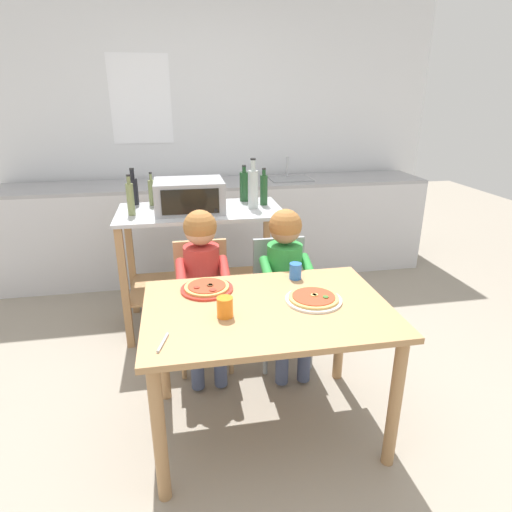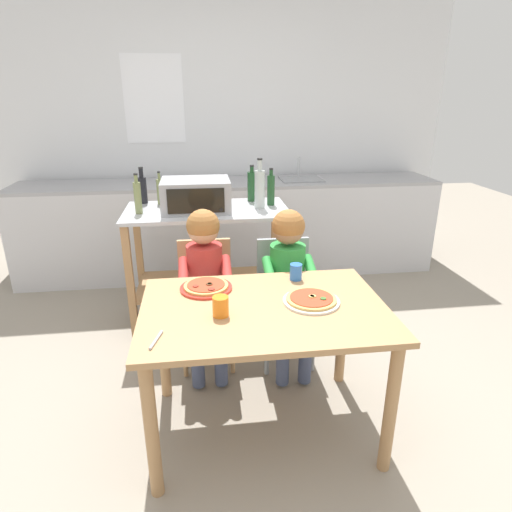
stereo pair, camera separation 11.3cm
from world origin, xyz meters
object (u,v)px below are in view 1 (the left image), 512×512
Objects in this scene: bottle_slim_sauce at (152,192)px; child_in_green_shirt at (287,270)px; pizza_plate_red_rimmed at (207,288)px; kitchen_island_cart at (202,248)px; bottle_clear_vinegar at (134,190)px; bottle_squat_spirits at (253,188)px; serving_spoon at (163,342)px; bottle_brown_beer at (244,186)px; bottle_tall_green_wine at (264,189)px; pizza_plate_white at (314,299)px; bottle_dark_olive_oil at (130,198)px; dining_chair_right at (281,291)px; drinking_cup_blue at (295,271)px; dining_table at (267,326)px; dining_chair_left at (203,295)px; drinking_cup_orange at (225,307)px; child_in_red_shirt at (203,273)px; toaster_oven at (189,196)px.

bottle_slim_sauce is 0.24× the size of child_in_green_shirt.
bottle_slim_sauce is at bearing 104.42° from pizza_plate_red_rimmed.
bottle_clear_vinegar is (-0.48, 0.25, 0.41)m from kitchen_island_cart.
bottle_squat_spirits is 2.58× the size of serving_spoon.
bottle_tall_green_wine is at bearing -50.09° from bottle_brown_beer.
bottle_clear_vinegar is 1.77m from pizza_plate_white.
child_in_green_shirt is at bearing -32.84° from bottle_dark_olive_oil.
serving_spoon is at bearing -82.71° from bottle_clear_vinegar.
drinking_cup_blue is at bearing -92.45° from dining_chair_right.
bottle_slim_sauce is 0.69× the size of bottle_squat_spirits.
dining_chair_left is at bearing 111.10° from dining_table.
dining_chair_right is 8.44× the size of drinking_cup_orange.
child_in_green_shirt is (0.51, -0.05, -0.00)m from child_in_red_shirt.
pizza_plate_red_rimmed is at bearing -172.87° from drinking_cup_blue.
bottle_brown_beer is 0.95m from dining_chair_right.
child_in_red_shirt is 0.67m from drinking_cup_orange.
bottle_dark_olive_oil is 1.02× the size of pizza_plate_red_rimmed.
pizza_plate_red_rimmed is at bearing -75.58° from bottle_slim_sauce.
serving_spoon is (0.09, -1.68, -0.28)m from bottle_slim_sauce.
bottle_tall_green_wine is 0.93m from child_in_red_shirt.
dining_table is at bearing 16.84° from drinking_cup_orange.
drinking_cup_blue is at bearing -93.60° from child_in_green_shirt.
kitchen_island_cart is 4.21× the size of bottle_dark_olive_oil.
pizza_plate_red_rimmed is (0.44, -0.93, -0.29)m from bottle_dark_olive_oil.
kitchen_island_cart is 0.75m from dining_chair_right.
bottle_tall_green_wine is (0.96, -0.19, 0.01)m from bottle_clear_vinegar.
child_in_red_shirt is 0.36m from pizza_plate_red_rimmed.
dining_chair_right is at bearing 87.55° from drinking_cup_blue.
dining_table is 13.21× the size of drinking_cup_blue.
child_in_red_shirt reaches higher than pizza_plate_white.
drinking_cup_blue is (0.54, -0.90, -0.25)m from toaster_oven.
bottle_brown_beer is at bearing 129.91° from bottle_tall_green_wine.
bottle_brown_beer is at bearing 85.28° from dining_table.
pizza_plate_white is (0.95, -1.46, -0.28)m from bottle_clear_vinegar.
child_in_green_shirt is (0.55, -0.65, -0.35)m from toaster_oven.
toaster_oven is 0.56m from bottle_tall_green_wine.
dining_chair_left is at bearing 174.99° from dining_chair_right.
bottle_brown_beer is 0.23× the size of dining_table.
bottle_dark_olive_oil reaches higher than toaster_oven.
pizza_plate_white is at bearing -53.66° from dining_chair_left.
bottle_brown_beer is at bearing 94.83° from pizza_plate_white.
dining_table is 1.15× the size of child_in_red_shirt.
child_in_red_shirt is (0.04, -0.61, -0.34)m from toaster_oven.
drinking_cup_blue is at bearing -30.65° from child_in_red_shirt.
bottle_slim_sauce is at bearing 112.13° from dining_table.
toaster_oven is at bearing 5.42° from bottle_dark_olive_oil.
bottle_clear_vinegar is 1.37m from child_in_green_shirt.
kitchen_island_cart is 12.30× the size of drinking_cup_orange.
serving_spoon is (-0.28, -0.19, -0.04)m from drinking_cup_orange.
child_in_red_shirt is at bearing -90.00° from dining_chair_left.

